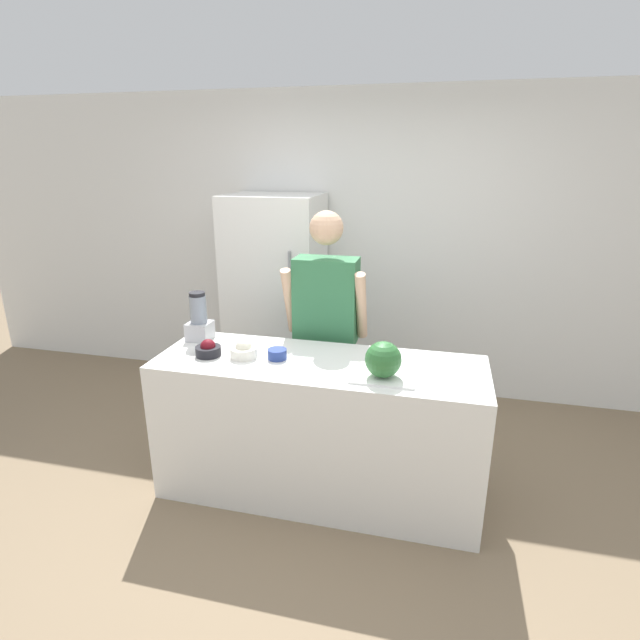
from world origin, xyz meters
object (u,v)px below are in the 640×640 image
(refrigerator, at_px, (276,298))
(person, at_px, (326,333))
(bowl_cream, at_px, (244,350))
(bowl_small_blue, at_px, (277,354))
(bowl_cherries, at_px, (208,349))
(watermelon, at_px, (383,359))
(blender, at_px, (199,320))

(refrigerator, height_order, person, refrigerator)
(refrigerator, bearing_deg, bowl_cream, -79.52)
(bowl_cream, bearing_deg, bowl_small_blue, 6.22)
(bowl_cherries, relative_size, bowl_small_blue, 1.36)
(refrigerator, relative_size, bowl_cherries, 11.34)
(watermelon, bearing_deg, person, 125.25)
(refrigerator, xyz_separation_m, bowl_small_blue, (0.45, -1.32, 0.05))
(refrigerator, relative_size, bowl_small_blue, 15.38)
(person, distance_m, blender, 0.87)
(bowl_cream, relative_size, bowl_small_blue, 1.43)
(bowl_cherries, bearing_deg, bowl_small_blue, 6.79)
(bowl_small_blue, distance_m, blender, 0.64)
(person, xyz_separation_m, blender, (-0.78, -0.35, 0.14))
(watermelon, xyz_separation_m, blender, (-1.25, 0.33, 0.02))
(bowl_cherries, relative_size, bowl_cream, 0.95)
(refrigerator, height_order, bowl_small_blue, refrigerator)
(blender, bearing_deg, person, 24.05)
(bowl_small_blue, height_order, blender, blender)
(bowl_cherries, distance_m, bowl_small_blue, 0.43)
(bowl_cherries, distance_m, bowl_cream, 0.22)
(person, height_order, bowl_cream, person)
(refrigerator, height_order, blender, refrigerator)
(person, bearing_deg, bowl_cream, -124.02)
(bowl_small_blue, bearing_deg, blender, 162.15)
(bowl_cream, height_order, blender, blender)
(blender, bearing_deg, bowl_cream, -28.59)
(person, height_order, blender, person)
(person, distance_m, watermelon, 0.83)
(bowl_cream, xyz_separation_m, bowl_small_blue, (0.21, 0.02, -0.01))
(bowl_small_blue, xyz_separation_m, blender, (-0.60, 0.19, 0.11))
(bowl_cherries, bearing_deg, blender, 125.83)
(refrigerator, height_order, bowl_cherries, refrigerator)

